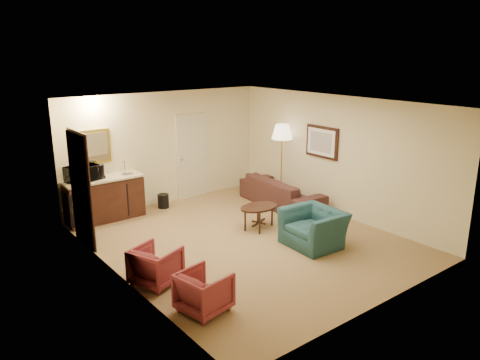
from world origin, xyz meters
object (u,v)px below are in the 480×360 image
object	(u,v)px
teal_armchair	(314,222)
floor_lamp	(281,163)
microwave	(81,172)
wetbar_cabinet	(105,199)
waste_bin	(163,201)
rose_chair_far	(204,290)
sofa	(282,187)
rose_chair_near	(156,264)
coffee_table	(259,217)
coffee_maker	(100,171)

from	to	relation	value
teal_armchair	floor_lamp	world-z (taller)	floor_lamp
microwave	floor_lamp	bearing A→B (deg)	-33.83
wetbar_cabinet	waste_bin	size ratio (longest dim) A/B	5.15
rose_chair_far	waste_bin	bearing A→B (deg)	-32.55
sofa	rose_chair_far	world-z (taller)	sofa
rose_chair_near	coffee_table	xyz separation A→B (m)	(2.75, 0.80, -0.10)
floor_lamp	waste_bin	bearing A→B (deg)	153.43
floor_lamp	waste_bin	world-z (taller)	floor_lamp
coffee_table	coffee_maker	distance (m)	3.42
microwave	rose_chair_far	bearing A→B (deg)	-105.58
rose_chair_near	coffee_maker	world-z (taller)	coffee_maker
teal_armchair	rose_chair_near	world-z (taller)	teal_armchair
rose_chair_near	coffee_maker	xyz separation A→B (m)	(0.46, 3.20, 0.73)
coffee_table	floor_lamp	world-z (taller)	floor_lamp
wetbar_cabinet	sofa	xyz separation A→B (m)	(3.60, -1.61, -0.02)
sofa	rose_chair_far	size ratio (longest dim) A/B	3.44
sofa	rose_chair_far	xyz separation A→B (m)	(-3.96, -2.71, -0.11)
wetbar_cabinet	coffee_maker	xyz separation A→B (m)	(-0.04, 0.00, 0.61)
rose_chair_near	rose_chair_far	distance (m)	1.13
waste_bin	teal_armchair	bearing A→B (deg)	-72.19
teal_armchair	coffee_maker	world-z (taller)	coffee_maker
floor_lamp	microwave	bearing A→B (deg)	162.75
rose_chair_far	sofa	bearing A→B (deg)	-66.31
rose_chair_near	coffee_maker	distance (m)	3.32
rose_chair_near	waste_bin	bearing A→B (deg)	-52.62
sofa	teal_armchair	xyz separation A→B (m)	(-1.09, -2.05, 0.02)
sofa	coffee_table	world-z (taller)	sofa
waste_bin	sofa	bearing A→B (deg)	-34.47
wetbar_cabinet	teal_armchair	distance (m)	4.44
sofa	rose_chair_near	xyz separation A→B (m)	(-4.10, -1.58, -0.10)
wetbar_cabinet	coffee_table	world-z (taller)	wetbar_cabinet
teal_armchair	coffee_maker	xyz separation A→B (m)	(-2.55, 3.67, 0.61)
microwave	rose_chair_near	bearing A→B (deg)	-107.77
wetbar_cabinet	coffee_maker	distance (m)	0.61
rose_chair_far	microwave	bearing A→B (deg)	-9.66
rose_chair_far	coffee_table	bearing A→B (deg)	-64.30
waste_bin	rose_chair_near	bearing A→B (deg)	-120.60
sofa	microwave	distance (m)	4.40
teal_armchair	rose_chair_far	xyz separation A→B (m)	(-2.86, -0.66, -0.13)
wetbar_cabinet	rose_chair_far	size ratio (longest dim) A/B	2.53
rose_chair_far	coffee_table	xyz separation A→B (m)	(2.61, 1.92, -0.09)
teal_armchair	wetbar_cabinet	bearing A→B (deg)	-142.48
waste_bin	floor_lamp	bearing A→B (deg)	-26.57
coffee_table	floor_lamp	bearing A→B (deg)	34.02
sofa	floor_lamp	size ratio (longest dim) A/B	1.20
rose_chair_far	waste_bin	size ratio (longest dim) A/B	2.04
wetbar_cabinet	floor_lamp	xyz separation A→B (m)	(3.85, -1.32, 0.47)
coffee_maker	coffee_table	bearing A→B (deg)	-47.17
floor_lamp	waste_bin	size ratio (longest dim) A/B	5.82
teal_armchair	waste_bin	distance (m)	3.79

